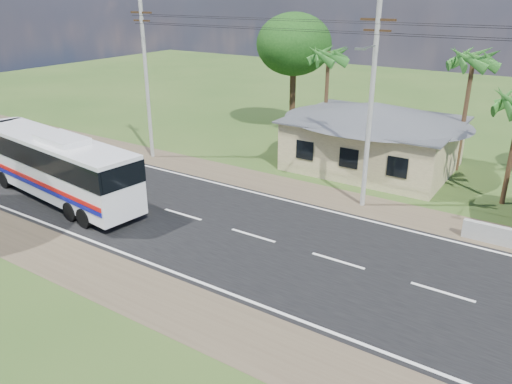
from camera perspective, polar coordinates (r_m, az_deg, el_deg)
ground at (r=24.41m, az=-0.33°, el=-5.03°), size 120.00×120.00×0.00m
road at (r=24.40m, az=-0.33°, el=-5.01°), size 120.00×16.00×0.03m
house at (r=34.07m, az=13.36°, el=7.04°), size 12.40×10.00×5.00m
utility_poles at (r=26.85m, az=12.33°, el=10.06°), size 32.80×2.22×11.00m
palm_mid at (r=34.38m, az=23.59°, el=13.67°), size 2.80×2.80×8.20m
palm_far at (r=37.95m, az=8.28°, el=15.10°), size 2.80×2.80×7.70m
tree_behind_house at (r=41.48m, az=4.36°, el=16.44°), size 6.00×6.00×9.61m
coach_bus at (r=30.02m, az=-21.90°, el=3.21°), size 12.78×4.11×3.90m
small_car at (r=43.62m, az=-25.92°, el=5.90°), size 2.01×3.88×1.26m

